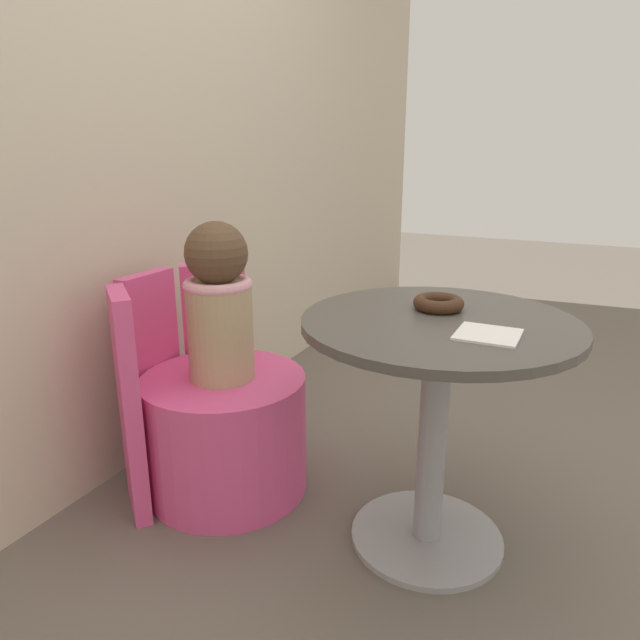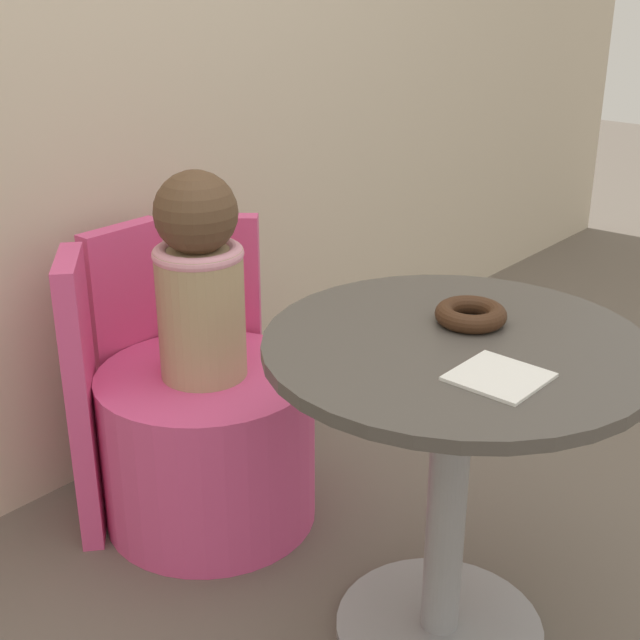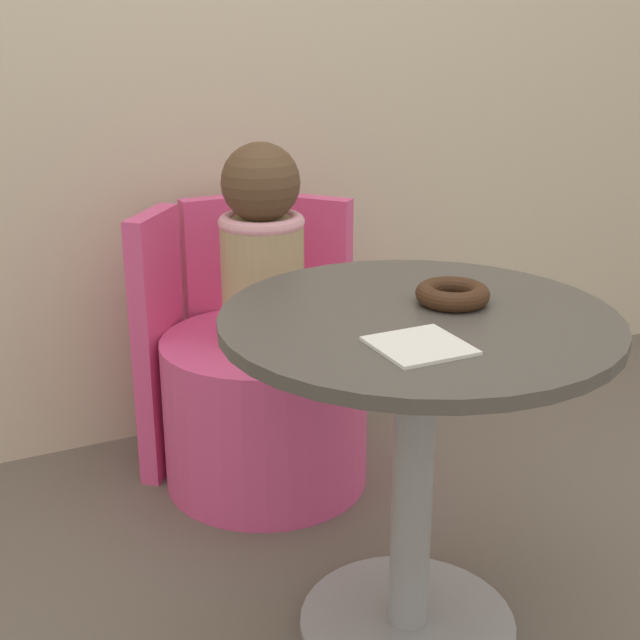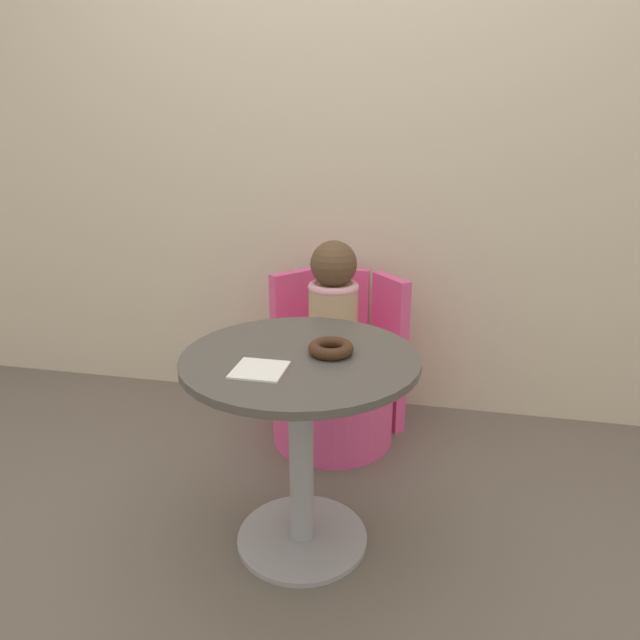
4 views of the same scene
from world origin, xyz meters
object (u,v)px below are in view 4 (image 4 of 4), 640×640
object	(u,v)px
round_table	(301,410)
tub_chair	(333,397)
donut	(331,348)
child_figure	(333,300)

from	to	relation	value
round_table	tub_chair	bearing A→B (deg)	92.18
tub_chair	donut	world-z (taller)	donut
round_table	tub_chair	size ratio (longest dim) A/B	1.37
round_table	tub_chair	world-z (taller)	round_table
child_figure	tub_chair	bearing A→B (deg)	0.00
round_table	child_figure	xyz separation A→B (m)	(-0.03, 0.67, 0.15)
donut	child_figure	bearing A→B (deg)	100.00
donut	round_table	bearing A→B (deg)	-162.15
round_table	child_figure	distance (m)	0.69
round_table	donut	distance (m)	0.22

